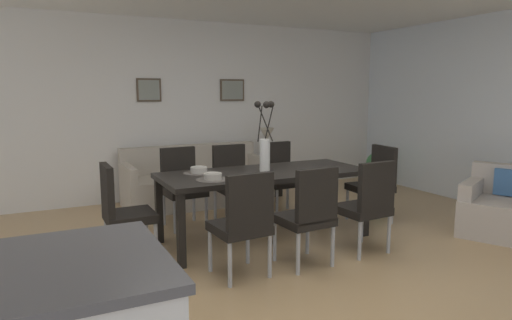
# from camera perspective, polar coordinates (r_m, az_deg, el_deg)

# --- Properties ---
(ground_plane) EXTENTS (9.00, 9.00, 0.00)m
(ground_plane) POSITION_cam_1_polar(r_m,az_deg,el_deg) (4.14, 3.51, -13.71)
(ground_plane) COLOR tan
(back_wall_panel) EXTENTS (9.00, 0.10, 2.60)m
(back_wall_panel) POSITION_cam_1_polar(r_m,az_deg,el_deg) (6.85, -10.14, 6.22)
(back_wall_panel) COLOR silver
(back_wall_panel) RESTS_ON ground
(dining_table) EXTENTS (2.20, 0.89, 0.74)m
(dining_table) POSITION_cam_1_polar(r_m,az_deg,el_deg) (4.78, 1.10, -2.25)
(dining_table) COLOR black
(dining_table) RESTS_ON ground
(dining_chair_near_left) EXTENTS (0.47, 0.47, 0.92)m
(dining_chair_near_left) POSITION_cam_1_polar(r_m,az_deg,el_deg) (3.82, -1.57, -7.52)
(dining_chair_near_left) COLOR black
(dining_chair_near_left) RESTS_ON ground
(dining_chair_near_right) EXTENTS (0.47, 0.47, 0.92)m
(dining_chair_near_right) POSITION_cam_1_polar(r_m,az_deg,el_deg) (5.38, -9.34, -2.87)
(dining_chair_near_right) COLOR black
(dining_chair_near_right) RESTS_ON ground
(dining_chair_far_left) EXTENTS (0.47, 0.47, 0.92)m
(dining_chair_far_left) POSITION_cam_1_polar(r_m,az_deg,el_deg) (4.09, 6.68, -6.49)
(dining_chair_far_left) COLOR black
(dining_chair_far_left) RESTS_ON ground
(dining_chair_far_right) EXTENTS (0.44, 0.44, 0.92)m
(dining_chair_far_right) POSITION_cam_1_polar(r_m,az_deg,el_deg) (5.57, -2.98, -2.37)
(dining_chair_far_right) COLOR black
(dining_chair_far_right) RESTS_ON ground
(dining_chair_mid_left) EXTENTS (0.47, 0.47, 0.92)m
(dining_chair_mid_left) POSITION_cam_1_polar(r_m,az_deg,el_deg) (4.52, 13.88, -5.20)
(dining_chair_mid_left) COLOR black
(dining_chair_mid_left) RESTS_ON ground
(dining_chair_mid_right) EXTENTS (0.44, 0.44, 0.92)m
(dining_chair_mid_right) POSITION_cam_1_polar(r_m,az_deg,el_deg) (5.87, 3.00, -1.79)
(dining_chair_mid_right) COLOR black
(dining_chair_mid_right) RESTS_ON ground
(dining_chair_head_west) EXTENTS (0.44, 0.44, 0.92)m
(dining_chair_head_west) POSITION_cam_1_polar(r_m,az_deg,el_deg) (4.37, -16.66, -5.80)
(dining_chair_head_west) COLOR black
(dining_chair_head_west) RESTS_ON ground
(dining_chair_head_east) EXTENTS (0.47, 0.47, 0.92)m
(dining_chair_head_east) POSITION_cam_1_polar(r_m,az_deg,el_deg) (5.67, 14.84, -2.44)
(dining_chair_head_east) COLOR black
(dining_chair_head_east) RESTS_ON ground
(centerpiece_vase) EXTENTS (0.21, 0.23, 0.73)m
(centerpiece_vase) POSITION_cam_1_polar(r_m,az_deg,el_deg) (4.73, 1.12, 1.95)
(centerpiece_vase) COLOR silver
(centerpiece_vase) RESTS_ON dining_table
(placemat_near_left) EXTENTS (0.32, 0.32, 0.01)m
(placemat_near_left) POSITION_cam_1_polar(r_m,az_deg,el_deg) (4.32, -5.45, -2.49)
(placemat_near_left) COLOR #4C4742
(placemat_near_left) RESTS_ON dining_table
(bowl_near_left) EXTENTS (0.17, 0.17, 0.07)m
(bowl_near_left) POSITION_cam_1_polar(r_m,az_deg,el_deg) (4.31, -5.46, -2.00)
(bowl_near_left) COLOR #B2ADA3
(bowl_near_left) RESTS_ON dining_table
(placemat_near_right) EXTENTS (0.32, 0.32, 0.01)m
(placemat_near_right) POSITION_cam_1_polar(r_m,az_deg,el_deg) (4.69, -7.21, -1.63)
(placemat_near_right) COLOR #4C4742
(placemat_near_right) RESTS_ON dining_table
(bowl_near_right) EXTENTS (0.17, 0.17, 0.07)m
(bowl_near_right) POSITION_cam_1_polar(r_m,az_deg,el_deg) (4.68, -7.22, -1.18)
(bowl_near_right) COLOR #B2ADA3
(bowl_near_right) RESTS_ON dining_table
(sofa) EXTENTS (2.02, 0.84, 0.80)m
(sofa) POSITION_cam_1_polar(r_m,az_deg,el_deg) (6.48, -7.50, -2.95)
(sofa) COLOR #B2A899
(sofa) RESTS_ON ground
(side_table) EXTENTS (0.36, 0.36, 0.52)m
(side_table) POSITION_cam_1_polar(r_m,az_deg,el_deg) (6.90, 1.34, -2.33)
(side_table) COLOR black
(side_table) RESTS_ON ground
(table_lamp) EXTENTS (0.22, 0.22, 0.51)m
(table_lamp) POSITION_cam_1_polar(r_m,az_deg,el_deg) (6.81, 1.35, 2.91)
(table_lamp) COLOR #4C4C51
(table_lamp) RESTS_ON side_table
(armchair) EXTENTS (1.07, 1.07, 0.75)m
(armchair) POSITION_cam_1_polar(r_m,az_deg,el_deg) (5.71, 28.80, -5.47)
(armchair) COLOR #ADA399
(armchair) RESTS_ON ground
(framed_picture_left) EXTENTS (0.35, 0.03, 0.33)m
(framed_picture_left) POSITION_cam_1_polar(r_m,az_deg,el_deg) (6.67, -13.35, 8.58)
(framed_picture_left) COLOR #473828
(framed_picture_center) EXTENTS (0.40, 0.03, 0.33)m
(framed_picture_center) POSITION_cam_1_polar(r_m,az_deg,el_deg) (7.08, -3.02, 8.79)
(framed_picture_center) COLOR #473828
(potted_plant) EXTENTS (0.36, 0.36, 0.67)m
(potted_plant) POSITION_cam_1_polar(r_m,az_deg,el_deg) (7.73, 15.09, -0.59)
(potted_plant) COLOR silver
(potted_plant) RESTS_ON ground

